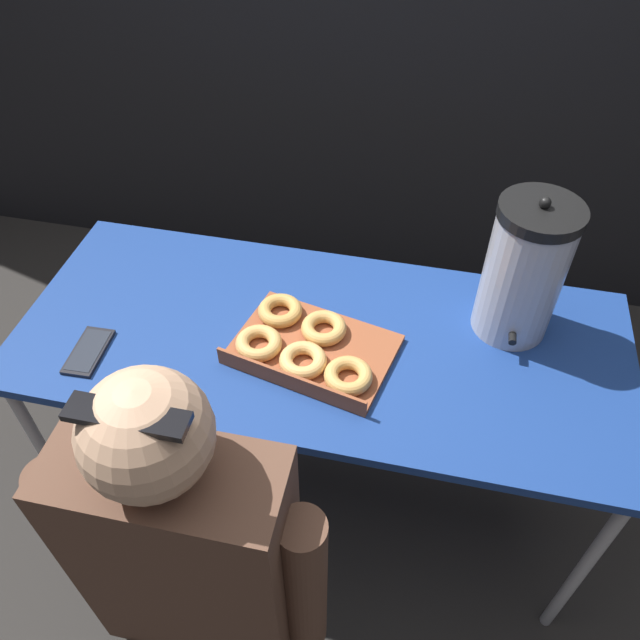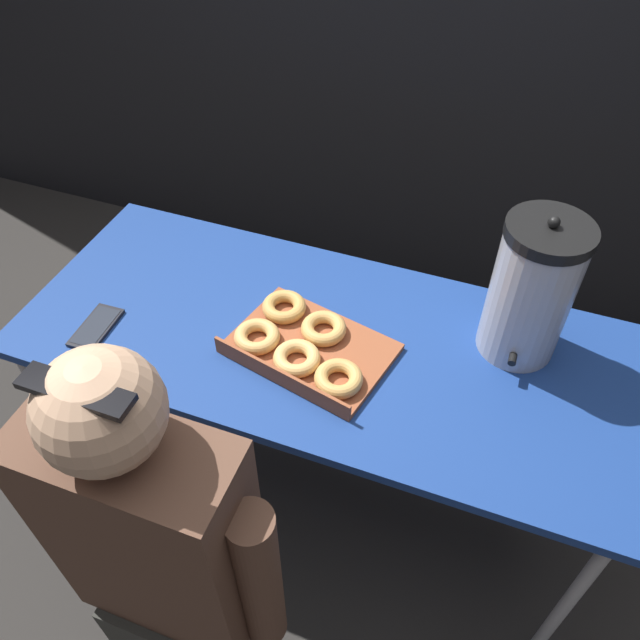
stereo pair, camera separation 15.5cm
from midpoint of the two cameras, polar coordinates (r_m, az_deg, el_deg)
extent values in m
plane|color=#2D2B28|center=(2.21, -2.02, -15.06)|extent=(12.00, 12.00, 0.00)
cube|color=navy|center=(1.61, -2.68, -2.00)|extent=(1.57, 0.67, 0.03)
cylinder|color=#ADADB2|center=(2.02, -25.63, -11.62)|extent=(0.03, 0.03, 0.73)
cylinder|color=#ADADB2|center=(1.79, 20.47, -20.74)|extent=(0.03, 0.03, 0.73)
cylinder|color=#ADADB2|center=(2.30, -18.64, -0.18)|extent=(0.03, 0.03, 0.73)
cylinder|color=#ADADB2|center=(2.09, 19.86, -6.37)|extent=(0.03, 0.03, 0.73)
cube|color=brown|center=(1.56, -3.47, -2.81)|extent=(0.44, 0.35, 0.02)
cube|color=brown|center=(1.47, -5.85, -5.56)|extent=(0.38, 0.09, 0.04)
torus|color=#E2A95D|center=(1.55, -8.48, -2.26)|extent=(0.16, 0.16, 0.03)
torus|color=#E9B165|center=(1.50, -4.53, -3.87)|extent=(0.16, 0.16, 0.03)
torus|color=tan|center=(1.47, -0.43, -5.30)|extent=(0.15, 0.15, 0.03)
torus|color=tan|center=(1.62, -6.40, 0.71)|extent=(0.15, 0.15, 0.03)
torus|color=tan|center=(1.57, -2.43, -0.77)|extent=(0.14, 0.14, 0.03)
cylinder|color=#B7B7BC|center=(1.56, 15.36, 3.82)|extent=(0.19, 0.19, 0.34)
cylinder|color=black|center=(1.45, 16.77, 9.29)|extent=(0.20, 0.20, 0.03)
sphere|color=black|center=(1.43, 16.99, 10.10)|extent=(0.03, 0.03, 0.03)
cylinder|color=black|center=(1.56, 14.51, -1.56)|extent=(0.02, 0.05, 0.02)
cube|color=black|center=(1.68, -22.92, -2.81)|extent=(0.08, 0.16, 0.01)
cube|color=#2D333D|center=(1.68, -22.97, -2.69)|extent=(0.07, 0.14, 0.00)
cube|color=brown|center=(1.34, -15.40, -20.23)|extent=(0.41, 0.19, 0.62)
sphere|color=tan|center=(0.99, -20.06, -10.05)|extent=(0.21, 0.21, 0.21)
cube|color=black|center=(0.91, -22.01, -8.44)|extent=(0.18, 0.05, 0.01)
cylinder|color=brown|center=(1.31, -5.15, -23.31)|extent=(0.09, 0.09, 0.50)
cylinder|color=brown|center=(1.45, -23.82, -18.02)|extent=(0.09, 0.09, 0.50)
camera|label=1|loc=(0.08, -92.87, -2.93)|focal=35.00mm
camera|label=2|loc=(0.08, 87.13, 2.93)|focal=35.00mm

